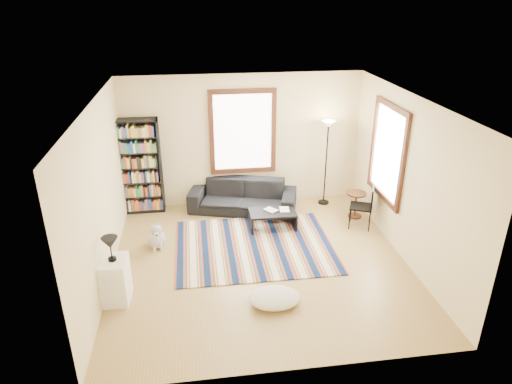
{
  "coord_description": "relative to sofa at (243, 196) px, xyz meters",
  "views": [
    {
      "loc": [
        -1.02,
        -6.66,
        4.33
      ],
      "look_at": [
        0.0,
        0.5,
        1.1
      ],
      "focal_mm": 32.0,
      "sensor_mm": 36.0,
      "label": 1
    }
  ],
  "objects": [
    {
      "name": "wall_left",
      "position": [
        -2.49,
        -2.05,
        1.08
      ],
      "size": [
        0.1,
        5.0,
        2.8
      ],
      "primitive_type": "cube",
      "color": "beige",
      "rests_on": "floor"
    },
    {
      "name": "table_lamp",
      "position": [
        -2.24,
        -2.79,
        0.57
      ],
      "size": [
        0.27,
        0.27,
        0.38
      ],
      "primitive_type": null,
      "rotation": [
        0.0,
        0.0,
        -0.15
      ],
      "color": "black",
      "rests_on": "white_cabinet"
    },
    {
      "name": "wall_right",
      "position": [
        2.61,
        -2.05,
        1.08
      ],
      "size": [
        0.1,
        5.0,
        2.8
      ],
      "primitive_type": "cube",
      "color": "beige",
      "rests_on": "floor"
    },
    {
      "name": "side_table",
      "position": [
        2.26,
        -0.64,
        -0.05
      ],
      "size": [
        0.51,
        0.51,
        0.54
      ],
      "primitive_type": "cylinder",
      "rotation": [
        0.0,
        0.0,
        -0.36
      ],
      "color": "#471B11",
      "rests_on": "floor"
    },
    {
      "name": "rug",
      "position": [
        0.03,
        -1.53,
        -0.31
      ],
      "size": [
        2.85,
        2.28,
        0.02
      ],
      "primitive_type": "cube",
      "color": "#0B1B3B",
      "rests_on": "floor"
    },
    {
      "name": "sofa",
      "position": [
        0.0,
        0.0,
        0.0
      ],
      "size": [
        2.38,
        1.45,
        0.65
      ],
      "primitive_type": "imported",
      "rotation": [
        0.0,
        0.0,
        -0.28
      ],
      "color": "black",
      "rests_on": "floor"
    },
    {
      "name": "window_back",
      "position": [
        0.06,
        0.42,
        1.28
      ],
      "size": [
        1.2,
        0.06,
        1.6
      ],
      "primitive_type": "cube",
      "color": "white",
      "rests_on": "wall_back"
    },
    {
      "name": "ceiling",
      "position": [
        0.06,
        -2.05,
        2.53
      ],
      "size": [
        5.0,
        5.0,
        0.1
      ],
      "primitive_type": "cube",
      "color": "white",
      "rests_on": "floor"
    },
    {
      "name": "window_right",
      "position": [
        2.53,
        -1.25,
        1.28
      ],
      "size": [
        0.06,
        1.2,
        1.6
      ],
      "primitive_type": "cube",
      "color": "white",
      "rests_on": "wall_right"
    },
    {
      "name": "book_b",
      "position": [
        0.63,
        -0.84,
        0.05
      ],
      "size": [
        0.21,
        0.27,
        0.02
      ],
      "primitive_type": "imported",
      "rotation": [
        0.0,
        0.0,
        -0.1
      ],
      "color": "beige",
      "rests_on": "coffee_table"
    },
    {
      "name": "white_cabinet",
      "position": [
        -2.24,
        -2.79,
        0.03
      ],
      "size": [
        0.4,
        0.52,
        0.7
      ],
      "primitive_type": "cube",
      "rotation": [
        0.0,
        0.0,
        -0.05
      ],
      "color": "white",
      "rests_on": "floor"
    },
    {
      "name": "wall_front",
      "position": [
        0.06,
        -4.6,
        1.08
      ],
      "size": [
        5.0,
        0.1,
        2.8
      ],
      "primitive_type": "cube",
      "color": "beige",
      "rests_on": "floor"
    },
    {
      "name": "floor_cushion",
      "position": [
        0.11,
        -3.22,
        -0.23
      ],
      "size": [
        0.87,
        0.71,
        0.2
      ],
      "primitive_type": "ellipsoid",
      "rotation": [
        0.0,
        0.0,
        -0.16
      ],
      "color": "beige",
      "rests_on": "floor"
    },
    {
      "name": "book_a",
      "position": [
        0.38,
        -0.89,
        0.05
      ],
      "size": [
        0.3,
        0.29,
        0.02
      ],
      "primitive_type": "imported",
      "rotation": [
        0.0,
        0.0,
        0.66
      ],
      "color": "beige",
      "rests_on": "coffee_table"
    },
    {
      "name": "coffee_table",
      "position": [
        0.48,
        -0.89,
        -0.14
      ],
      "size": [
        0.95,
        0.6,
        0.36
      ],
      "primitive_type": "cube",
      "rotation": [
        0.0,
        0.0,
        -0.12
      ],
      "color": "black",
      "rests_on": "floor"
    },
    {
      "name": "dog",
      "position": [
        -1.73,
        -1.29,
        -0.07
      ],
      "size": [
        0.43,
        0.56,
        0.52
      ],
      "primitive_type": null,
      "rotation": [
        0.0,
        0.0,
        0.11
      ],
      "color": "silver",
      "rests_on": "floor"
    },
    {
      "name": "folding_chair",
      "position": [
        2.21,
        -1.05,
        0.11
      ],
      "size": [
        0.54,
        0.53,
        0.86
      ],
      "primitive_type": "cube",
      "rotation": [
        0.0,
        0.0,
        -0.4
      ],
      "color": "black",
      "rests_on": "floor"
    },
    {
      "name": "floor",
      "position": [
        0.06,
        -2.05,
        -0.37
      ],
      "size": [
        5.0,
        5.0,
        0.1
      ],
      "primitive_type": "cube",
      "color": "#9D7F47",
      "rests_on": "ground"
    },
    {
      "name": "wall_back",
      "position": [
        0.06,
        0.5,
        1.08
      ],
      "size": [
        5.0,
        0.1,
        2.8
      ],
      "primitive_type": "cube",
      "color": "beige",
      "rests_on": "floor"
    },
    {
      "name": "floor_lamp",
      "position": [
        1.8,
        0.1,
        0.61
      ],
      "size": [
        0.37,
        0.37,
        1.86
      ],
      "primitive_type": null,
      "rotation": [
        0.0,
        0.0,
        0.29
      ],
      "color": "black",
      "rests_on": "floor"
    },
    {
      "name": "bookshelf",
      "position": [
        -2.1,
        0.27,
        0.68
      ],
      "size": [
        0.9,
        0.3,
        2.0
      ],
      "primitive_type": "cube",
      "color": "black",
      "rests_on": "floor"
    }
  ]
}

